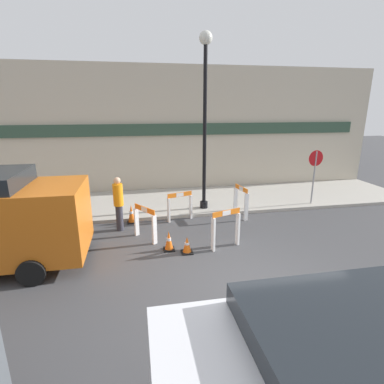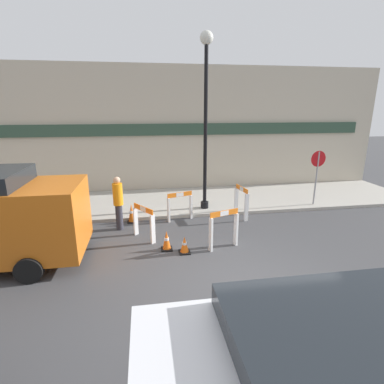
{
  "view_description": "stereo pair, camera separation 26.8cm",
  "coord_description": "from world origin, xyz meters",
  "px_view_note": "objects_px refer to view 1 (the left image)",
  "views": [
    {
      "loc": [
        -2.28,
        -5.22,
        3.77
      ],
      "look_at": [
        -0.49,
        4.29,
        1.0
      ],
      "focal_mm": 28.0,
      "sensor_mm": 36.0,
      "label": 1
    },
    {
      "loc": [
        -2.02,
        -5.26,
        3.77
      ],
      "look_at": [
        -0.49,
        4.29,
        1.0
      ],
      "focal_mm": 28.0,
      "sensor_mm": 36.0,
      "label": 2
    }
  ],
  "objects_px": {
    "streetlamp_post": "(205,102)",
    "person_worker": "(118,202)",
    "parked_car_1": "(352,376)",
    "stop_sign": "(315,168)"
  },
  "relations": [
    {
      "from": "person_worker",
      "to": "parked_car_1",
      "type": "distance_m",
      "value": 7.41
    },
    {
      "from": "stop_sign",
      "to": "parked_car_1",
      "type": "height_order",
      "value": "stop_sign"
    },
    {
      "from": "streetlamp_post",
      "to": "person_worker",
      "type": "bearing_deg",
      "value": -156.62
    },
    {
      "from": "streetlamp_post",
      "to": "parked_car_1",
      "type": "distance_m",
      "value": 8.69
    },
    {
      "from": "streetlamp_post",
      "to": "person_worker",
      "type": "height_order",
      "value": "streetlamp_post"
    },
    {
      "from": "parked_car_1",
      "to": "stop_sign",
      "type": "bearing_deg",
      "value": 60.5
    },
    {
      "from": "stop_sign",
      "to": "person_worker",
      "type": "xyz_separation_m",
      "value": [
        -7.27,
        -1.06,
        -0.57
      ]
    },
    {
      "from": "streetlamp_post",
      "to": "person_worker",
      "type": "xyz_separation_m",
      "value": [
        -3.01,
        -1.3,
        -2.99
      ]
    },
    {
      "from": "person_worker",
      "to": "parked_car_1",
      "type": "relative_size",
      "value": 0.4
    },
    {
      "from": "stop_sign",
      "to": "parked_car_1",
      "type": "distance_m",
      "value": 9.13
    }
  ]
}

